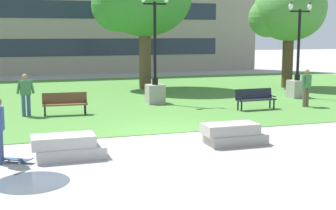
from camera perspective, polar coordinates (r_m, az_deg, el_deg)
The scene contains 13 objects.
ground_plane at distance 15.60m, azimuth -0.48°, elevation -3.56°, with size 140.00×140.00×0.00m, color #A3A09B.
grass_lawn at distance 25.18m, azimuth -7.34°, elevation 1.10°, with size 40.00×20.00×0.02m, color #4C8438.
concrete_block_center at distance 12.85m, azimuth -12.14°, elevation -5.04°, with size 1.92×0.90×0.64m.
concrete_block_left at distance 14.27m, azimuth 7.92°, elevation -3.55°, with size 1.91×0.90×0.64m.
skateboard at distance 12.84m, azimuth -18.26°, elevation -6.32°, with size 0.97×0.70×0.14m.
puddle at distance 11.09m, azimuth -16.26°, elevation -9.03°, with size 1.69×1.69×0.01m, color #47515B.
park_bench_near_left at distance 20.78m, azimuth 10.56°, elevation 0.89°, with size 1.82×0.59×0.90m.
park_bench_near_right at distance 19.52m, azimuth -12.46°, elevation 0.33°, with size 1.83×0.65×0.90m.
lamp_post_left at distance 22.12m, azimuth -1.59°, elevation 2.86°, with size 1.32×0.80×5.14m.
lamp_post_right at distance 25.08m, azimuth 15.48°, elevation 3.15°, with size 1.32×0.80×4.90m.
tree_near_left at distance 29.64m, azimuth 14.48°, elevation 10.95°, with size 4.54×4.33×6.51m.
person_bystander_near_lawn at distance 22.05m, azimuth 16.51°, elevation 2.29°, with size 0.70×0.39×1.71m.
person_bystander_far_lawn at distance 19.51m, azimuth -16.97°, elevation 1.47°, with size 0.73×0.30×1.71m.
Camera 1 is at (-4.58, -14.53, 3.32)m, focal length 50.00 mm.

